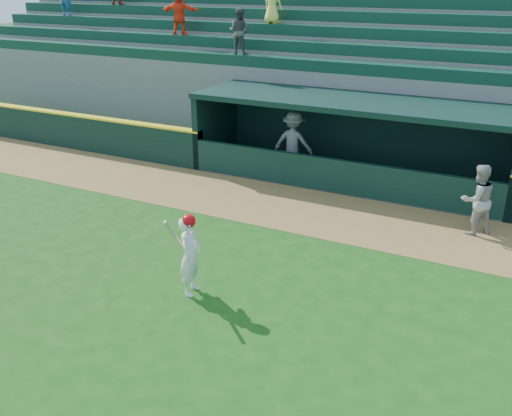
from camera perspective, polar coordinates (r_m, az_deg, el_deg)
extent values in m
plane|color=#184611|center=(11.11, -3.81, -9.02)|extent=(120.00, 120.00, 0.00)
cube|color=olive|center=(15.06, 5.73, -0.34)|extent=(40.00, 3.00, 0.01)
cube|color=black|center=(23.19, -22.11, 7.75)|extent=(15.50, 0.30, 1.20)
cube|color=yellow|center=(23.06, -22.33, 9.26)|extent=(15.50, 0.32, 0.06)
imported|color=#989893|center=(14.40, 21.26, 0.78)|extent=(1.06, 1.04, 1.72)
imported|color=#9B9B96|center=(17.89, 3.75, 6.60)|extent=(1.28, 0.80, 1.90)
cube|color=slate|center=(17.53, 9.14, 2.83)|extent=(9.00, 2.60, 0.04)
cube|color=black|center=(19.04, -4.00, 8.17)|extent=(0.20, 2.60, 2.30)
cube|color=black|center=(18.39, 10.66, 7.34)|extent=(9.40, 0.20, 2.30)
cube|color=black|center=(16.90, 9.63, 10.40)|extent=(9.40, 2.80, 0.16)
cube|color=black|center=(16.28, 7.87, 3.17)|extent=(9.00, 0.16, 1.00)
cube|color=brown|center=(18.18, 9.99, 4.25)|extent=(8.40, 0.45, 0.10)
cube|color=slate|center=(18.81, 11.20, 8.59)|extent=(34.00, 0.85, 2.91)
cube|color=#0F3828|center=(18.39, 11.47, 13.46)|extent=(34.00, 0.60, 0.36)
cube|color=slate|center=(19.56, 11.97, 9.72)|extent=(34.00, 0.85, 3.36)
cube|color=#0F3828|center=(19.15, 12.32, 15.09)|extent=(34.00, 0.60, 0.36)
cube|color=slate|center=(20.32, 12.70, 10.77)|extent=(34.00, 0.85, 3.81)
cube|color=#0F3828|center=(19.92, 13.12, 16.59)|extent=(34.00, 0.60, 0.36)
cube|color=slate|center=(21.09, 13.37, 11.74)|extent=(34.00, 0.85, 4.26)
cube|color=#0F3828|center=(20.71, 13.87, 17.98)|extent=(34.00, 0.60, 0.36)
cube|color=slate|center=(21.87, 14.00, 12.64)|extent=(34.00, 0.85, 4.71)
cube|color=#0F3828|center=(21.51, 14.57, 19.26)|extent=(34.00, 0.60, 0.36)
cube|color=slate|center=(22.66, 14.59, 13.48)|extent=(34.00, 0.85, 5.16)
cube|color=slate|center=(23.45, 15.14, 14.26)|extent=(34.00, 0.85, 5.61)
cube|color=slate|center=(24.01, 15.46, 14.39)|extent=(34.50, 0.30, 5.61)
imported|color=#464646|center=(20.07, -1.70, 17.24)|extent=(0.75, 0.60, 1.49)
imported|color=#F1E855|center=(21.33, 1.66, 19.95)|extent=(0.81, 0.62, 1.49)
imported|color=#F73C1B|center=(22.31, -7.70, 18.87)|extent=(1.54, 0.67, 1.61)
imported|color=white|center=(10.99, -6.61, -4.78)|extent=(0.50, 0.65, 1.59)
sphere|color=red|center=(10.68, -6.77, -1.32)|extent=(0.27, 0.27, 0.27)
cylinder|color=tan|center=(10.70, -8.17, -2.68)|extent=(0.13, 0.53, 0.76)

